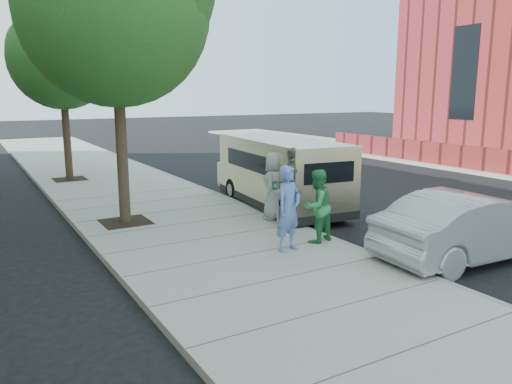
{
  "coord_description": "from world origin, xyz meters",
  "views": [
    {
      "loc": [
        -5.74,
        -10.14,
        3.44
      ],
      "look_at": [
        0.23,
        0.01,
        1.1
      ],
      "focal_mm": 35.0,
      "sensor_mm": 36.0,
      "label": 1
    }
  ],
  "objects_px": {
    "person_officer": "(289,209)",
    "person_striped_polo": "(294,187)",
    "tree_far": "(62,53)",
    "van": "(280,172)",
    "sedan": "(471,226)",
    "person_gray_shirt": "(274,186)",
    "parking_meter": "(278,196)",
    "person_green_shirt": "(317,206)",
    "tree_near": "(116,3)"
  },
  "relations": [
    {
      "from": "person_officer",
      "to": "person_striped_polo",
      "type": "bearing_deg",
      "value": 35.71
    },
    {
      "from": "tree_far",
      "to": "person_striped_polo",
      "type": "distance_m",
      "value": 11.38
    },
    {
      "from": "tree_far",
      "to": "van",
      "type": "xyz_separation_m",
      "value": [
        4.59,
        -7.8,
        -3.76
      ]
    },
    {
      "from": "van",
      "to": "sedan",
      "type": "relative_size",
      "value": 1.33
    },
    {
      "from": "person_gray_shirt",
      "to": "person_striped_polo",
      "type": "relative_size",
      "value": 0.89
    },
    {
      "from": "parking_meter",
      "to": "sedan",
      "type": "height_order",
      "value": "sedan"
    },
    {
      "from": "sedan",
      "to": "person_striped_polo",
      "type": "bearing_deg",
      "value": 31.6
    },
    {
      "from": "person_officer",
      "to": "tree_far",
      "type": "bearing_deg",
      "value": 84.43
    },
    {
      "from": "person_green_shirt",
      "to": "van",
      "type": "bearing_deg",
      "value": -123.75
    },
    {
      "from": "sedan",
      "to": "person_officer",
      "type": "xyz_separation_m",
      "value": [
        -3.18,
        2.08,
        0.33
      ]
    },
    {
      "from": "tree_far",
      "to": "parking_meter",
      "type": "relative_size",
      "value": 5.04
    },
    {
      "from": "person_gray_shirt",
      "to": "person_officer",
      "type": "bearing_deg",
      "value": 23.99
    },
    {
      "from": "parking_meter",
      "to": "van",
      "type": "bearing_deg",
      "value": 74.54
    },
    {
      "from": "person_officer",
      "to": "person_green_shirt",
      "type": "height_order",
      "value": "person_officer"
    },
    {
      "from": "parking_meter",
      "to": "person_officer",
      "type": "distance_m",
      "value": 1.21
    },
    {
      "from": "sedan",
      "to": "person_gray_shirt",
      "type": "xyz_separation_m",
      "value": [
        -2.0,
        4.51,
        0.32
      ]
    },
    {
      "from": "tree_far",
      "to": "person_green_shirt",
      "type": "distance_m",
      "value": 12.55
    },
    {
      "from": "sedan",
      "to": "person_officer",
      "type": "distance_m",
      "value": 3.81
    },
    {
      "from": "tree_near",
      "to": "parking_meter",
      "type": "distance_m",
      "value": 6.02
    },
    {
      "from": "tree_far",
      "to": "person_officer",
      "type": "relative_size",
      "value": 3.57
    },
    {
      "from": "person_gray_shirt",
      "to": "tree_far",
      "type": "bearing_deg",
      "value": -109.69
    },
    {
      "from": "parking_meter",
      "to": "sedan",
      "type": "distance_m",
      "value": 4.21
    },
    {
      "from": "tree_near",
      "to": "sedan",
      "type": "height_order",
      "value": "tree_near"
    },
    {
      "from": "van",
      "to": "tree_near",
      "type": "bearing_deg",
      "value": -176.67
    },
    {
      "from": "parking_meter",
      "to": "person_striped_polo",
      "type": "bearing_deg",
      "value": 47.59
    },
    {
      "from": "person_striped_polo",
      "to": "person_green_shirt",
      "type": "bearing_deg",
      "value": 45.11
    },
    {
      "from": "person_green_shirt",
      "to": "person_officer",
      "type": "bearing_deg",
      "value": -0.02
    },
    {
      "from": "person_green_shirt",
      "to": "person_striped_polo",
      "type": "xyz_separation_m",
      "value": [
        0.28,
        1.32,
        0.18
      ]
    },
    {
      "from": "parking_meter",
      "to": "person_striped_polo",
      "type": "distance_m",
      "value": 0.82
    },
    {
      "from": "tree_far",
      "to": "person_officer",
      "type": "distance_m",
      "value": 12.52
    },
    {
      "from": "sedan",
      "to": "person_officer",
      "type": "relative_size",
      "value": 2.42
    },
    {
      "from": "person_green_shirt",
      "to": "sedan",
      "type": "bearing_deg",
      "value": 122.23
    },
    {
      "from": "tree_far",
      "to": "person_officer",
      "type": "xyz_separation_m",
      "value": [
        2.28,
        -11.7,
        -3.83
      ]
    },
    {
      "from": "person_officer",
      "to": "tree_near",
      "type": "bearing_deg",
      "value": 102.46
    },
    {
      "from": "parking_meter",
      "to": "person_green_shirt",
      "type": "height_order",
      "value": "person_green_shirt"
    },
    {
      "from": "person_green_shirt",
      "to": "person_striped_polo",
      "type": "bearing_deg",
      "value": -114.71
    },
    {
      "from": "person_officer",
      "to": "person_gray_shirt",
      "type": "height_order",
      "value": "person_officer"
    },
    {
      "from": "person_gray_shirt",
      "to": "person_striped_polo",
      "type": "height_order",
      "value": "person_striped_polo"
    },
    {
      "from": "sedan",
      "to": "person_green_shirt",
      "type": "relative_size",
      "value": 2.68
    },
    {
      "from": "tree_near",
      "to": "parking_meter",
      "type": "relative_size",
      "value": 5.85
    },
    {
      "from": "van",
      "to": "person_green_shirt",
      "type": "xyz_separation_m",
      "value": [
        -1.42,
        -3.69,
        -0.15
      ]
    },
    {
      "from": "person_green_shirt",
      "to": "parking_meter",
      "type": "bearing_deg",
      "value": -77.43
    },
    {
      "from": "person_officer",
      "to": "person_green_shirt",
      "type": "xyz_separation_m",
      "value": [
        0.9,
        0.2,
        -0.09
      ]
    },
    {
      "from": "tree_near",
      "to": "person_striped_polo",
      "type": "relative_size",
      "value": 3.77
    },
    {
      "from": "van",
      "to": "sedan",
      "type": "xyz_separation_m",
      "value": [
        0.86,
        -5.98,
        -0.4
      ]
    },
    {
      "from": "tree_near",
      "to": "van",
      "type": "height_order",
      "value": "tree_near"
    },
    {
      "from": "parking_meter",
      "to": "sedan",
      "type": "relative_size",
      "value": 0.29
    },
    {
      "from": "parking_meter",
      "to": "person_gray_shirt",
      "type": "height_order",
      "value": "person_gray_shirt"
    },
    {
      "from": "parking_meter",
      "to": "van",
      "type": "height_order",
      "value": "van"
    },
    {
      "from": "tree_far",
      "to": "van",
      "type": "bearing_deg",
      "value": -59.51
    }
  ]
}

